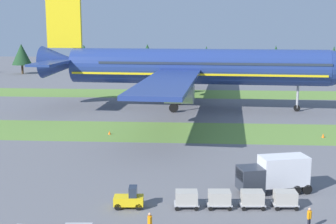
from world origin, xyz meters
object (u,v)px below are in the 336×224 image
(cargo_dolly_second, at_px, (219,198))
(ground_crew_loader, at_px, (309,217))
(ground_crew_marshaller, at_px, (150,222))
(taxiway_marker_1, at_px, (323,136))
(taxiway_marker_0, at_px, (109,133))
(cargo_dolly_lead, at_px, (187,198))
(catering_truck, at_px, (274,173))
(cargo_dolly_third, at_px, (252,198))
(cargo_dolly_fourth, at_px, (285,198))
(baggage_tug, at_px, (130,199))
(airliner, at_px, (189,66))

(cargo_dolly_second, xyz_separation_m, ground_crew_loader, (6.93, -3.76, 0.03))
(ground_crew_marshaller, bearing_deg, taxiway_marker_1, 136.02)
(taxiway_marker_0, bearing_deg, cargo_dolly_lead, -65.97)
(catering_truck, bearing_deg, cargo_dolly_third, 132.83)
(catering_truck, bearing_deg, ground_crew_marshaller, 116.66)
(cargo_dolly_fourth, xyz_separation_m, ground_crew_marshaller, (-11.36, -5.99, 0.03))
(ground_crew_marshaller, relative_size, taxiway_marker_0, 3.12)
(ground_crew_marshaller, bearing_deg, cargo_dolly_third, 113.72)
(baggage_tug, distance_m, cargo_dolly_lead, 5.03)
(catering_truck, bearing_deg, baggage_tug, 94.42)
(airliner, distance_m, taxiway_marker_1, 30.51)
(baggage_tug, distance_m, taxiway_marker_1, 36.44)
(taxiway_marker_0, height_order, taxiway_marker_1, taxiway_marker_1)
(ground_crew_loader, height_order, taxiway_marker_0, ground_crew_loader)
(catering_truck, bearing_deg, cargo_dolly_second, 112.68)
(ground_crew_marshaller, height_order, taxiway_marker_1, ground_crew_marshaller)
(airliner, xyz_separation_m, cargo_dolly_second, (3.85, -48.95, -7.23))
(ground_crew_marshaller, bearing_deg, cargo_dolly_fourth, 107.13)
(cargo_dolly_fourth, relative_size, ground_crew_loader, 1.32)
(cargo_dolly_third, distance_m, ground_crew_loader, 5.65)
(baggage_tug, height_order, taxiway_marker_1, baggage_tug)
(baggage_tug, relative_size, cargo_dolly_second, 1.17)
(catering_truck, distance_m, taxiway_marker_1, 25.24)
(cargo_dolly_third, xyz_separation_m, ground_crew_marshaller, (-8.46, -5.79, 0.03))
(cargo_dolly_lead, distance_m, taxiway_marker_0, 29.77)
(airliner, xyz_separation_m, cargo_dolly_third, (6.74, -48.76, -7.23))
(airliner, bearing_deg, cargo_dolly_third, 11.60)
(cargo_dolly_second, relative_size, ground_crew_loader, 1.32)
(cargo_dolly_second, relative_size, taxiway_marker_0, 4.12)
(airliner, bearing_deg, cargo_dolly_lead, 4.84)
(catering_truck, bearing_deg, taxiway_marker_0, 26.76)
(airliner, relative_size, ground_crew_loader, 41.00)
(cargo_dolly_lead, bearing_deg, cargo_dolly_third, -90.00)
(ground_crew_loader, bearing_deg, catering_truck, 40.87)
(ground_crew_marshaller, bearing_deg, taxiway_marker_0, -174.50)
(airliner, relative_size, cargo_dolly_second, 31.08)
(catering_truck, distance_m, ground_crew_loader, 8.14)
(taxiway_marker_0, bearing_deg, cargo_dolly_second, -60.92)
(baggage_tug, relative_size, cargo_dolly_lead, 1.17)
(cargo_dolly_lead, height_order, catering_truck, catering_truck)
(cargo_dolly_second, bearing_deg, ground_crew_marshaller, 131.31)
(airliner, bearing_deg, ground_crew_loader, 15.28)
(baggage_tug, bearing_deg, cargo_dolly_fourth, -90.00)
(cargo_dolly_second, relative_size, cargo_dolly_fourth, 1.00)
(airliner, relative_size, cargo_dolly_third, 31.08)
(cargo_dolly_third, distance_m, taxiway_marker_0, 32.23)
(cargo_dolly_third, bearing_deg, cargo_dolly_second, 90.00)
(taxiway_marker_0, bearing_deg, ground_crew_marshaller, -73.84)
(ground_crew_marshaller, relative_size, taxiway_marker_1, 2.84)
(catering_truck, distance_m, ground_crew_marshaller, 14.72)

